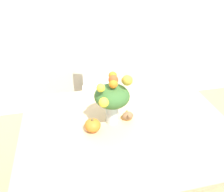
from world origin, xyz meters
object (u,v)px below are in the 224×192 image
at_px(pumpkin, 93,125).
at_px(dining_chair_near_window, 100,89).
at_px(flower_vase, 112,97).
at_px(turkey_figurine, 127,115).

height_order(pumpkin, dining_chair_near_window, dining_chair_near_window).
distance_m(flower_vase, turkey_figurine, 0.22).
relative_size(pumpkin, turkey_figurine, 0.98).
distance_m(turkey_figurine, dining_chair_near_window, 0.91).
bearing_deg(flower_vase, turkey_figurine, 5.80).
bearing_deg(turkey_figurine, dining_chair_near_window, 94.61).
height_order(flower_vase, dining_chair_near_window, flower_vase).
relative_size(flower_vase, dining_chair_near_window, 0.43).
distance_m(pumpkin, turkey_figurine, 0.29).
height_order(pumpkin, turkey_figurine, pumpkin).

